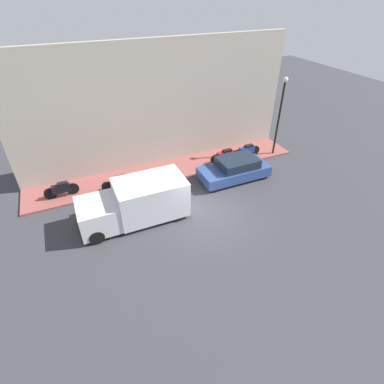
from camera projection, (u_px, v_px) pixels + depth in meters
ground_plane at (201, 215)px, 15.09m from camera, size 60.00×60.00×0.00m
sidewalk at (169, 170)px, 18.55m from camera, size 2.36×16.67×0.11m
building_facade at (158, 107)px, 17.47m from camera, size 0.30×16.67×7.29m
parked_car at (235, 169)px, 17.54m from camera, size 1.82×4.10×1.30m
delivery_van at (135, 202)px, 14.26m from camera, size 2.09×5.10×2.02m
motorcycle_red at (225, 155)px, 19.00m from camera, size 0.30×2.01×0.85m
motorcycle_black at (61, 189)px, 15.95m from camera, size 0.30×1.79×0.84m
motorcycle_blue at (247, 150)px, 19.58m from camera, size 0.30×1.98×0.83m
scooter_silver at (121, 181)px, 16.63m from camera, size 0.30×2.11×0.75m
streetlamp at (281, 108)px, 18.49m from camera, size 0.31×0.31×4.97m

